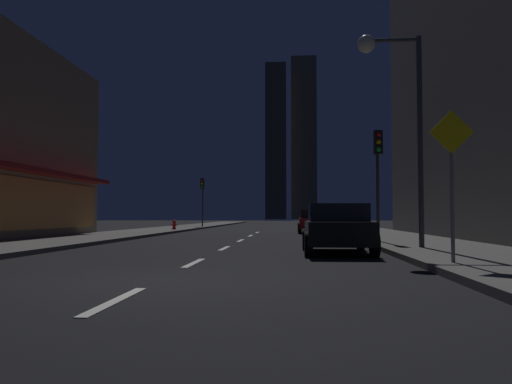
% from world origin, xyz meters
% --- Properties ---
extents(ground_plane, '(78.00, 136.00, 0.10)m').
position_xyz_m(ground_plane, '(0.00, 32.00, -0.05)').
color(ground_plane, black).
extents(sidewalk_right, '(4.00, 76.00, 0.15)m').
position_xyz_m(sidewalk_right, '(7.00, 32.00, 0.07)').
color(sidewalk_right, '#605E59').
rests_on(sidewalk_right, ground).
extents(sidewalk_left, '(4.00, 76.00, 0.15)m').
position_xyz_m(sidewalk_left, '(-7.00, 32.00, 0.07)').
color(sidewalk_left, '#605E59').
rests_on(sidewalk_left, ground).
extents(lane_marking_center, '(0.16, 28.20, 0.01)m').
position_xyz_m(lane_marking_center, '(0.00, 11.00, 0.01)').
color(lane_marking_center, silver).
rests_on(lane_marking_center, ground).
extents(skyscraper_distant_tall, '(6.01, 5.19, 45.71)m').
position_xyz_m(skyscraper_distant_tall, '(-2.64, 138.39, 22.85)').
color(skyscraper_distant_tall, '#3F3C2F').
rests_on(skyscraper_distant_tall, ground).
extents(skyscraper_distant_mid, '(7.94, 6.21, 50.84)m').
position_xyz_m(skyscraper_distant_mid, '(5.76, 149.60, 25.42)').
color(skyscraper_distant_mid, '#504C3C').
rests_on(skyscraper_distant_mid, ground).
extents(car_parked_near, '(1.98, 4.24, 1.45)m').
position_xyz_m(car_parked_near, '(3.60, 6.60, 0.74)').
color(car_parked_near, black).
rests_on(car_parked_near, ground).
extents(car_parked_far, '(1.98, 4.24, 1.45)m').
position_xyz_m(car_parked_far, '(3.60, 23.43, 0.74)').
color(car_parked_far, '#B21919').
rests_on(car_parked_far, ground).
extents(fire_hydrant_far_left, '(0.42, 0.30, 0.65)m').
position_xyz_m(fire_hydrant_far_left, '(-5.90, 25.86, 0.45)').
color(fire_hydrant_far_left, red).
rests_on(fire_hydrant_far_left, sidewalk_left).
extents(traffic_light_near_right, '(0.32, 0.48, 4.20)m').
position_xyz_m(traffic_light_near_right, '(5.50, 10.66, 3.19)').
color(traffic_light_near_right, '#2D2D2D').
rests_on(traffic_light_near_right, sidewalk_right).
extents(traffic_light_far_left, '(0.32, 0.48, 4.20)m').
position_xyz_m(traffic_light_far_left, '(-5.50, 34.46, 3.19)').
color(traffic_light_far_left, '#2D2D2D').
rests_on(traffic_light_far_left, sidewalk_left).
extents(street_lamp_right, '(1.96, 0.56, 6.58)m').
position_xyz_m(street_lamp_right, '(5.38, 7.19, 5.07)').
color(street_lamp_right, '#38383D').
rests_on(street_lamp_right, sidewalk_right).
extents(pedestrian_crossing_sign, '(0.91, 0.08, 3.15)m').
position_xyz_m(pedestrian_crossing_sign, '(5.60, 2.23, 2.02)').
color(pedestrian_crossing_sign, slate).
rests_on(pedestrian_crossing_sign, sidewalk_right).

